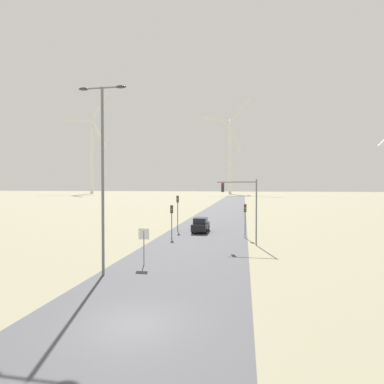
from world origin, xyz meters
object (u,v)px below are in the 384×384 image
(stop_sign_near, at_px, (144,239))
(traffic_light_post_near_right, at_px, (245,213))
(traffic_light_post_near_left, at_px, (172,214))
(car_approaching, at_px, (201,225))
(wind_turbine_left, at_px, (230,150))
(traffic_light_mast_overhead, at_px, (243,199))
(streetlamp, at_px, (103,161))
(traffic_light_post_mid_left, at_px, (178,205))
(wind_turbine_far_left, at_px, (92,149))

(stop_sign_near, height_order, traffic_light_post_near_right, traffic_light_post_near_right)
(traffic_light_post_near_left, distance_m, traffic_light_post_near_right, 8.22)
(car_approaching, bearing_deg, stop_sign_near, -96.65)
(car_approaching, relative_size, wind_turbine_left, 0.06)
(wind_turbine_left, bearing_deg, traffic_light_mast_overhead, -86.95)
(streetlamp, distance_m, wind_turbine_left, 194.93)
(streetlamp, bearing_deg, traffic_light_post_mid_left, 88.50)
(streetlamp, distance_m, traffic_light_post_near_left, 15.31)
(stop_sign_near, bearing_deg, car_approaching, 83.35)
(stop_sign_near, relative_size, wind_turbine_left, 0.04)
(wind_turbine_left, bearing_deg, streetlamp, -89.78)
(stop_sign_near, xyz_separation_m, wind_turbine_far_left, (-103.15, 183.24, 31.29))
(traffic_light_post_mid_left, height_order, wind_turbine_far_left, wind_turbine_far_left)
(traffic_light_post_mid_left, bearing_deg, stop_sign_near, -85.75)
(traffic_light_post_near_right, xyz_separation_m, traffic_light_post_mid_left, (-8.65, 4.20, 0.53))
(stop_sign_near, bearing_deg, streetlamp, -121.90)
(stop_sign_near, bearing_deg, wind_turbine_far_left, 119.38)
(streetlamp, height_order, traffic_light_post_near_left, streetlamp)
(streetlamp, xyz_separation_m, wind_turbine_left, (-0.74, 193.46, 23.85))
(traffic_light_post_near_left, bearing_deg, wind_turbine_left, 90.57)
(traffic_light_mast_overhead, xyz_separation_m, wind_turbine_far_left, (-110.31, 174.49, 28.66))
(traffic_light_mast_overhead, bearing_deg, wind_turbine_far_left, 122.30)
(wind_turbine_far_left, height_order, wind_turbine_left, wind_turbine_far_left)
(traffic_light_post_mid_left, distance_m, wind_turbine_far_left, 197.25)
(traffic_light_post_mid_left, bearing_deg, traffic_light_post_near_right, -25.91)
(car_approaching, bearing_deg, traffic_light_mast_overhead, -54.59)
(streetlamp, distance_m, stop_sign_near, 6.52)
(traffic_light_mast_overhead, bearing_deg, traffic_light_post_mid_left, 135.60)
(traffic_light_post_near_left, relative_size, traffic_light_post_mid_left, 0.80)
(stop_sign_near, relative_size, traffic_light_post_near_right, 0.71)
(traffic_light_post_near_left, bearing_deg, traffic_light_mast_overhead, -20.09)
(streetlamp, xyz_separation_m, car_approaching, (3.67, 19.04, -6.54))
(stop_sign_near, distance_m, traffic_light_mast_overhead, 11.61)
(traffic_light_post_mid_left, xyz_separation_m, traffic_light_mast_overhead, (8.43, -8.25, 1.21))
(streetlamp, height_order, wind_turbine_left, wind_turbine_left)
(traffic_light_post_mid_left, xyz_separation_m, wind_turbine_left, (-1.26, 173.59, 28.00))
(traffic_light_post_near_right, bearing_deg, stop_sign_near, -119.99)
(traffic_light_post_near_right, bearing_deg, wind_turbine_left, 93.19)
(traffic_light_post_near_right, distance_m, traffic_light_post_mid_left, 9.63)
(traffic_light_post_near_left, height_order, traffic_light_mast_overhead, traffic_light_mast_overhead)
(wind_turbine_far_left, xyz_separation_m, wind_turbine_left, (100.63, 7.35, -1.87))
(traffic_light_post_near_right, xyz_separation_m, traffic_light_mast_overhead, (-0.22, -4.05, 1.73))
(traffic_light_post_near_left, distance_m, wind_turbine_far_left, 202.14)
(streetlamp, height_order, traffic_light_post_mid_left, streetlamp)
(streetlamp, distance_m, wind_turbine_far_left, 213.47)
(traffic_light_post_mid_left, height_order, car_approaching, traffic_light_post_mid_left)
(traffic_light_post_mid_left, bearing_deg, wind_turbine_far_left, 121.50)
(car_approaching, bearing_deg, wind_turbine_left, 91.45)
(traffic_light_post_mid_left, distance_m, car_approaching, 4.04)
(traffic_light_post_mid_left, distance_m, traffic_light_mast_overhead, 11.85)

